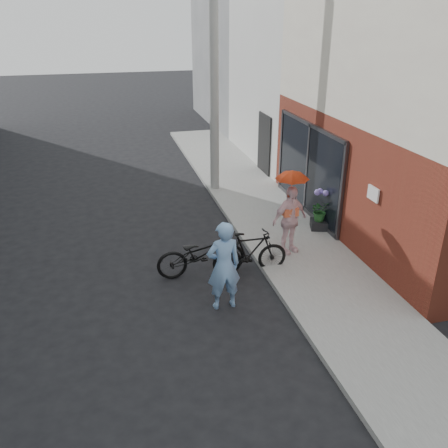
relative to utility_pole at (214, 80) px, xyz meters
name	(u,v)px	position (x,y,z in m)	size (l,w,h in m)	color
ground	(232,292)	(-1.10, -6.00, -3.50)	(80.00, 80.00, 0.00)	black
sidewalk	(290,238)	(1.00, -4.00, -3.44)	(2.20, 24.00, 0.12)	gray
curb	(247,243)	(-0.16, -4.00, -3.44)	(0.12, 24.00, 0.12)	#9E9E99
plaster_building	(351,64)	(6.10, 3.00, 0.00)	(8.00, 6.00, 7.00)	silver
east_building_far	(284,51)	(6.10, 10.00, 0.00)	(8.00, 8.00, 7.00)	slate
utility_pole	(214,80)	(0.00, 0.00, 0.00)	(0.28, 0.28, 7.00)	#9E9E99
officer	(224,266)	(-1.39, -6.45, -2.59)	(0.67, 0.44, 1.83)	#7DABDF
bike_left	(201,254)	(-1.56, -5.12, -2.98)	(0.69, 1.96, 1.03)	black
bike_right	(250,253)	(-0.50, -5.32, -2.99)	(0.48, 1.69, 1.01)	black
kimono_woman	(289,220)	(0.62, -4.78, -2.56)	(0.96, 0.40, 1.64)	#FFD5DC
parasol	(292,173)	(0.62, -4.78, -1.43)	(0.73, 0.73, 0.64)	red
planter	(319,224)	(1.90, -3.77, -3.27)	(0.43, 0.43, 0.23)	black
potted_plant	(320,211)	(1.90, -3.77, -2.88)	(0.50, 0.43, 0.55)	#245B27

